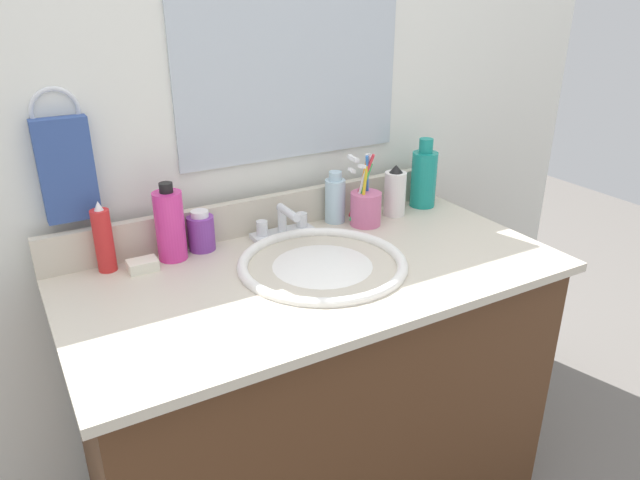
% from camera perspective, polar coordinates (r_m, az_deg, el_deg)
% --- Properties ---
extents(vanity_cabinet, '(1.04, 0.51, 0.73)m').
position_cam_1_polar(vanity_cabinet, '(1.52, -0.19, -15.95)').
color(vanity_cabinet, '#4C2D19').
rests_on(vanity_cabinet, ground_plane).
extents(countertop, '(1.09, 0.55, 0.02)m').
position_cam_1_polar(countertop, '(1.31, -0.22, -3.26)').
color(countertop, beige).
rests_on(countertop, vanity_cabinet).
extents(backsplash, '(1.09, 0.02, 0.09)m').
position_cam_1_polar(backsplash, '(1.50, -5.19, 2.59)').
color(backsplash, beige).
rests_on(backsplash, countertop).
extents(back_wall, '(2.19, 0.04, 1.30)m').
position_cam_1_polar(back_wall, '(1.61, -5.94, -1.47)').
color(back_wall, silver).
rests_on(back_wall, ground_plane).
extents(mirror_panel, '(0.60, 0.01, 0.56)m').
position_cam_1_polar(mirror_panel, '(1.49, -2.80, 18.52)').
color(mirror_panel, '#B2BCC6').
extents(towel_ring, '(0.10, 0.01, 0.10)m').
position_cam_1_polar(towel_ring, '(1.35, -24.15, 11.25)').
color(towel_ring, silver).
extents(hand_towel, '(0.11, 0.04, 0.22)m').
position_cam_1_polar(hand_towel, '(1.36, -23.21, 6.21)').
color(hand_towel, '#334C8C').
extents(sink_basin, '(0.38, 0.38, 0.11)m').
position_cam_1_polar(sink_basin, '(1.34, 0.23, -3.62)').
color(sink_basin, white).
rests_on(sink_basin, countertop).
extents(faucet, '(0.16, 0.10, 0.08)m').
position_cam_1_polar(faucet, '(1.47, -3.56, 1.41)').
color(faucet, silver).
rests_on(faucet, countertop).
extents(bottle_soap_pink, '(0.07, 0.07, 0.18)m').
position_cam_1_polar(bottle_soap_pink, '(1.37, -14.25, 1.41)').
color(bottle_soap_pink, '#D8338C').
rests_on(bottle_soap_pink, countertop).
extents(bottle_lotion_white, '(0.06, 0.06, 0.14)m').
position_cam_1_polar(bottle_lotion_white, '(1.60, 7.23, 4.58)').
color(bottle_lotion_white, white).
rests_on(bottle_lotion_white, countertop).
extents(bottle_gel_clear, '(0.05, 0.05, 0.14)m').
position_cam_1_polar(bottle_gel_clear, '(1.55, 1.46, 3.96)').
color(bottle_gel_clear, silver).
rests_on(bottle_gel_clear, countertop).
extents(bottle_spray_red, '(0.04, 0.04, 0.16)m').
position_cam_1_polar(bottle_spray_red, '(1.36, -20.12, 0.04)').
color(bottle_spray_red, red).
rests_on(bottle_spray_red, countertop).
extents(bottle_mouthwash_teal, '(0.07, 0.07, 0.19)m').
position_cam_1_polar(bottle_mouthwash_teal, '(1.68, 9.96, 5.98)').
color(bottle_mouthwash_teal, teal).
rests_on(bottle_mouthwash_teal, countertop).
extents(bottle_cream_purple, '(0.06, 0.06, 0.10)m').
position_cam_1_polar(bottle_cream_purple, '(1.41, -11.38, 0.78)').
color(bottle_cream_purple, '#7A3899').
rests_on(bottle_cream_purple, countertop).
extents(cup_pink, '(0.08, 0.09, 0.19)m').
position_cam_1_polar(cup_pink, '(1.53, 4.37, 3.30)').
color(cup_pink, '#D16693').
rests_on(cup_pink, countertop).
extents(soap_bar, '(0.06, 0.04, 0.02)m').
position_cam_1_polar(soap_bar, '(1.36, -16.70, -2.33)').
color(soap_bar, white).
rests_on(soap_bar, countertop).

